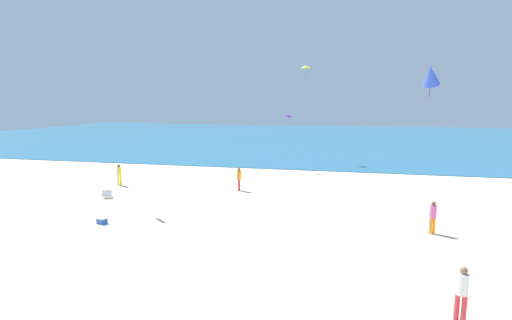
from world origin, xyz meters
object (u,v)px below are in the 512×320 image
(kite_purple, at_px, (288,116))
(kite_blue, at_px, (431,75))
(person_1, at_px, (119,173))
(person_3, at_px, (433,215))
(person_2, at_px, (239,177))
(kite_yellow, at_px, (306,67))
(person_0, at_px, (462,290))
(cooler_box, at_px, (102,221))
(beach_chair_far_left, at_px, (107,195))

(kite_purple, distance_m, kite_blue, 18.27)
(person_1, xyz_separation_m, person_3, (19.18, -5.83, -0.01))
(person_2, height_order, kite_yellow, kite_yellow)
(person_1, height_order, kite_yellow, kite_yellow)
(person_1, xyz_separation_m, person_2, (8.62, 0.29, 0.01))
(person_3, bearing_deg, kite_blue, -49.01)
(person_0, xyz_separation_m, person_3, (0.85, 7.17, -0.04))
(cooler_box, relative_size, person_3, 0.35)
(kite_yellow, height_order, kite_blue, kite_yellow)
(person_3, distance_m, kite_blue, 6.33)
(person_3, bearing_deg, beach_chair_far_left, -122.13)
(person_1, distance_m, kite_yellow, 20.11)
(beach_chair_far_left, xyz_separation_m, kite_purple, (9.37, 12.10, 4.41))
(beach_chair_far_left, xyz_separation_m, kite_yellow, (10.32, 17.59, 8.90))
(person_2, relative_size, kite_blue, 1.16)
(person_3, height_order, kite_purple, kite_purple)
(beach_chair_far_left, relative_size, kite_blue, 0.60)
(kite_blue, bearing_deg, person_1, 156.94)
(person_2, distance_m, kite_blue, 13.92)
(person_2, xyz_separation_m, kite_yellow, (3.01, 13.88, 8.25))
(beach_chair_far_left, xyz_separation_m, person_0, (17.02, -9.59, 0.66))
(kite_yellow, bearing_deg, kite_purple, -99.79)
(person_2, relative_size, kite_yellow, 0.90)
(person_0, xyz_separation_m, kite_purple, (-7.65, 21.69, 3.74))
(person_0, height_order, kite_purple, kite_purple)
(beach_chair_far_left, bearing_deg, cooler_box, -176.11)
(person_0, height_order, person_1, person_0)
(kite_purple, bearing_deg, kite_yellow, 80.21)
(person_3, relative_size, kite_yellow, 0.87)
(cooler_box, relative_size, kite_purple, 0.36)
(person_0, relative_size, person_2, 1.01)
(beach_chair_far_left, relative_size, cooler_box, 1.48)
(person_2, bearing_deg, kite_purple, -111.21)
(beach_chair_far_left, height_order, person_0, person_0)
(person_0, relative_size, kite_blue, 1.18)
(beach_chair_far_left, height_order, cooler_box, beach_chair_far_left)
(cooler_box, bearing_deg, person_2, 59.72)
(beach_chair_far_left, height_order, kite_blue, kite_blue)
(kite_yellow, bearing_deg, person_1, -129.35)
(cooler_box, distance_m, kite_blue, 15.84)
(person_0, distance_m, kite_purple, 23.30)
(person_0, xyz_separation_m, person_1, (-18.33, 13.00, -0.03))
(beach_chair_far_left, bearing_deg, person_2, -90.17)
(beach_chair_far_left, bearing_deg, person_1, -6.11)
(beach_chair_far_left, relative_size, kite_yellow, 0.46)
(beach_chair_far_left, xyz_separation_m, kite_blue, (16.98, -4.37, 6.59))
(person_2, bearing_deg, cooler_box, 52.30)
(person_2, relative_size, person_3, 1.03)
(beach_chair_far_left, height_order, kite_yellow, kite_yellow)
(cooler_box, distance_m, kite_purple, 18.35)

